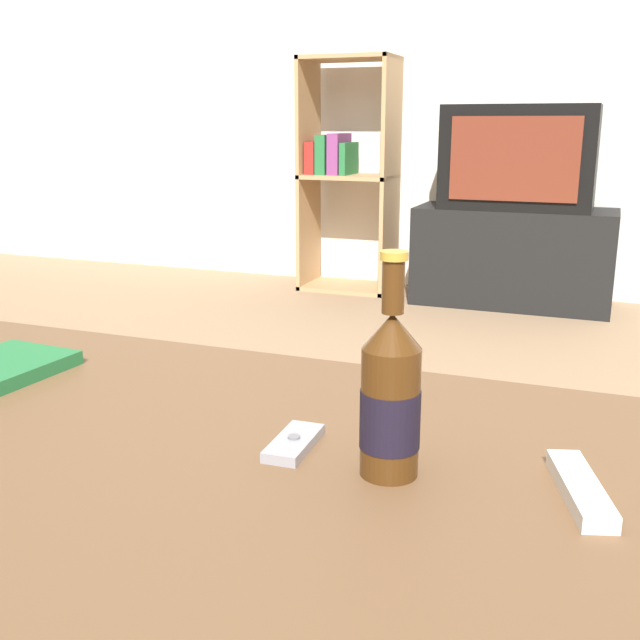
{
  "coord_description": "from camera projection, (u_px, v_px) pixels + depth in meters",
  "views": [
    {
      "loc": [
        0.54,
        -0.8,
        0.83
      ],
      "look_at": [
        0.11,
        0.31,
        0.52
      ],
      "focal_mm": 42.0,
      "sensor_mm": 36.0,
      "label": 1
    }
  ],
  "objects": [
    {
      "name": "back_wall",
      "position": [
        509.0,
        21.0,
        3.51
      ],
      "size": [
        8.0,
        0.05,
        2.6
      ],
      "color": "silver",
      "rests_on": "ground_plane"
    },
    {
      "name": "coffee_table",
      "position": [
        166.0,
        472.0,
        1.03
      ],
      "size": [
        1.37,
        0.81,
        0.42
      ],
      "color": "brown",
      "rests_on": "ground_plane"
    },
    {
      "name": "tv_stand",
      "position": [
        513.0,
        257.0,
        3.51
      ],
      "size": [
        0.9,
        0.38,
        0.46
      ],
      "color": "black",
      "rests_on": "ground_plane"
    },
    {
      "name": "television",
      "position": [
        519.0,
        157.0,
        3.39
      ],
      "size": [
        0.67,
        0.39,
        0.46
      ],
      "color": "black",
      "rests_on": "tv_stand"
    },
    {
      "name": "bookshelf",
      "position": [
        344.0,
        171.0,
        3.76
      ],
      "size": [
        0.46,
        0.3,
        1.15
      ],
      "color": "tan",
      "rests_on": "ground_plane"
    },
    {
      "name": "beer_bottle",
      "position": [
        390.0,
        398.0,
        0.89
      ],
      "size": [
        0.07,
        0.07,
        0.27
      ],
      "color": "#47280F",
      "rests_on": "coffee_table"
    },
    {
      "name": "cell_phone",
      "position": [
        294.0,
        443.0,
        0.98
      ],
      "size": [
        0.05,
        0.12,
        0.02
      ],
      "rotation": [
        0.0,
        0.0,
        0.04
      ],
      "color": "gray",
      "rests_on": "coffee_table"
    },
    {
      "name": "remote_control",
      "position": [
        580.0,
        489.0,
        0.85
      ],
      "size": [
        0.09,
        0.17,
        0.02
      ],
      "rotation": [
        0.0,
        0.0,
        0.3
      ],
      "color": "white",
      "rests_on": "coffee_table"
    }
  ]
}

